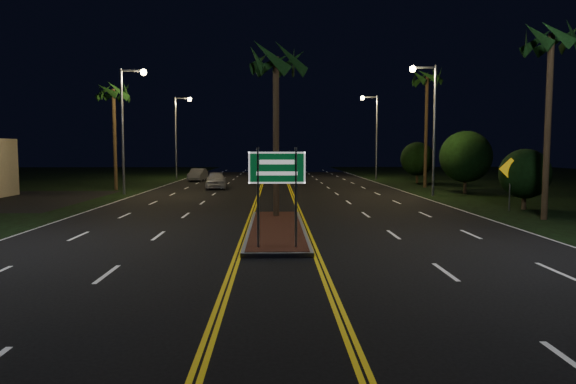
{
  "coord_description": "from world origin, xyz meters",
  "views": [
    {
      "loc": [
        -0.09,
        -13.4,
        3.29
      ],
      "look_at": [
        0.36,
        3.14,
        1.9
      ],
      "focal_mm": 32.0,
      "sensor_mm": 36.0,
      "label": 1
    }
  ],
  "objects_px": {
    "palm_median": "(276,62)",
    "car_far": "(198,174)",
    "streetlight_right_far": "(373,127)",
    "car_near": "(216,179)",
    "streetlight_left_mid": "(128,116)",
    "shrub_mid": "(466,157)",
    "palm_right_far": "(427,79)",
    "streetlight_left_far": "(179,128)",
    "palm_right_near": "(551,40)",
    "highway_sign": "(277,177)",
    "palm_left_far": "(113,92)",
    "shrub_far": "(417,159)",
    "streetlight_right_mid": "(429,115)",
    "median_island": "(277,229)",
    "warning_sign": "(510,176)",
    "shrub_near": "(525,174)"
  },
  "relations": [
    {
      "from": "streetlight_left_mid",
      "to": "palm_right_near",
      "type": "bearing_deg",
      "value": -31.2
    },
    {
      "from": "warning_sign",
      "to": "palm_left_far",
      "type": "bearing_deg",
      "value": 159.29
    },
    {
      "from": "streetlight_left_far",
      "to": "shrub_mid",
      "type": "bearing_deg",
      "value": -39.1
    },
    {
      "from": "highway_sign",
      "to": "car_near",
      "type": "bearing_deg",
      "value": 100.54
    },
    {
      "from": "highway_sign",
      "to": "car_far",
      "type": "xyz_separation_m",
      "value": [
        -7.98,
        36.84,
        -1.66
      ]
    },
    {
      "from": "streetlight_left_far",
      "to": "car_far",
      "type": "height_order",
      "value": "streetlight_left_far"
    },
    {
      "from": "palm_right_near",
      "to": "shrub_near",
      "type": "relative_size",
      "value": 2.82
    },
    {
      "from": "palm_median",
      "to": "shrub_far",
      "type": "bearing_deg",
      "value": 61.58
    },
    {
      "from": "palm_median",
      "to": "car_far",
      "type": "relative_size",
      "value": 1.86
    },
    {
      "from": "car_near",
      "to": "car_far",
      "type": "xyz_separation_m",
      "value": [
        -3.02,
        10.21,
        -0.09
      ]
    },
    {
      "from": "shrub_near",
      "to": "highway_sign",
      "type": "bearing_deg",
      "value": -140.31
    },
    {
      "from": "highway_sign",
      "to": "palm_median",
      "type": "xyz_separation_m",
      "value": [
        0.0,
        7.7,
        4.87
      ]
    },
    {
      "from": "streetlight_left_far",
      "to": "streetlight_left_mid",
      "type": "bearing_deg",
      "value": -90.0
    },
    {
      "from": "streetlight_right_far",
      "to": "warning_sign",
      "type": "bearing_deg",
      "value": -86.37
    },
    {
      "from": "streetlight_right_mid",
      "to": "streetlight_right_far",
      "type": "relative_size",
      "value": 1.0
    },
    {
      "from": "median_island",
      "to": "car_far",
      "type": "distance_m",
      "value": 33.6
    },
    {
      "from": "streetlight_left_far",
      "to": "warning_sign",
      "type": "relative_size",
      "value": 3.18
    },
    {
      "from": "streetlight_left_mid",
      "to": "palm_left_far",
      "type": "xyz_separation_m",
      "value": [
        -2.19,
        4.0,
        2.09
      ]
    },
    {
      "from": "shrub_mid",
      "to": "palm_median",
      "type": "bearing_deg",
      "value": -136.04
    },
    {
      "from": "streetlight_left_far",
      "to": "palm_median",
      "type": "distance_m",
      "value": 35.18
    },
    {
      "from": "shrub_mid",
      "to": "streetlight_right_far",
      "type": "bearing_deg",
      "value": 100.66
    },
    {
      "from": "streetlight_right_far",
      "to": "car_near",
      "type": "bearing_deg",
      "value": -141.05
    },
    {
      "from": "streetlight_left_mid",
      "to": "shrub_far",
      "type": "height_order",
      "value": "streetlight_left_mid"
    },
    {
      "from": "streetlight_left_mid",
      "to": "shrub_far",
      "type": "xyz_separation_m",
      "value": [
        24.41,
        12.0,
        -3.32
      ]
    },
    {
      "from": "streetlight_left_far",
      "to": "palm_left_far",
      "type": "height_order",
      "value": "streetlight_left_far"
    },
    {
      "from": "highway_sign",
      "to": "palm_right_near",
      "type": "bearing_deg",
      "value": 29.95
    },
    {
      "from": "palm_median",
      "to": "palm_left_far",
      "type": "bearing_deg",
      "value": 126.18
    },
    {
      "from": "palm_right_near",
      "to": "shrub_near",
      "type": "distance_m",
      "value": 7.5
    },
    {
      "from": "palm_median",
      "to": "palm_right_far",
      "type": "relative_size",
      "value": 0.81
    },
    {
      "from": "streetlight_left_far",
      "to": "palm_right_near",
      "type": "distance_m",
      "value": 41.19
    },
    {
      "from": "palm_left_far",
      "to": "shrub_near",
      "type": "height_order",
      "value": "palm_left_far"
    },
    {
      "from": "palm_median",
      "to": "palm_right_far",
      "type": "bearing_deg",
      "value": 56.72
    },
    {
      "from": "shrub_far",
      "to": "warning_sign",
      "type": "bearing_deg",
      "value": -93.48
    },
    {
      "from": "streetlight_left_far",
      "to": "shrub_near",
      "type": "distance_m",
      "value": 38.67
    },
    {
      "from": "palm_right_near",
      "to": "car_far",
      "type": "xyz_separation_m",
      "value": [
        -20.48,
        29.63,
        -7.47
      ]
    },
    {
      "from": "streetlight_right_far",
      "to": "palm_right_near",
      "type": "bearing_deg",
      "value": -86.63
    },
    {
      "from": "palm_right_far",
      "to": "warning_sign",
      "type": "xyz_separation_m",
      "value": [
        -0.37,
        -16.6,
        -7.27
      ]
    },
    {
      "from": "palm_right_far",
      "to": "palm_left_far",
      "type": "bearing_deg",
      "value": -175.53
    },
    {
      "from": "shrub_far",
      "to": "car_near",
      "type": "xyz_separation_m",
      "value": [
        -18.75,
        -6.58,
        -1.51
      ]
    },
    {
      "from": "median_island",
      "to": "shrub_far",
      "type": "relative_size",
      "value": 2.59
    },
    {
      "from": "streetlight_right_mid",
      "to": "car_near",
      "type": "height_order",
      "value": "streetlight_right_mid"
    },
    {
      "from": "streetlight_left_mid",
      "to": "shrub_far",
      "type": "distance_m",
      "value": 27.4
    },
    {
      "from": "streetlight_left_mid",
      "to": "palm_median",
      "type": "xyz_separation_m",
      "value": [
        10.61,
        -13.5,
        1.62
      ]
    },
    {
      "from": "streetlight_right_mid",
      "to": "palm_right_far",
      "type": "height_order",
      "value": "palm_right_far"
    },
    {
      "from": "palm_right_far",
      "to": "shrub_near",
      "type": "distance_m",
      "value": 17.56
    },
    {
      "from": "highway_sign",
      "to": "streetlight_left_far",
      "type": "relative_size",
      "value": 0.36
    },
    {
      "from": "highway_sign",
      "to": "car_far",
      "type": "relative_size",
      "value": 0.72
    },
    {
      "from": "shrub_near",
      "to": "streetlight_right_mid",
      "type": "bearing_deg",
      "value": 109.84
    },
    {
      "from": "car_near",
      "to": "streetlight_right_mid",
      "type": "bearing_deg",
      "value": -31.02
    },
    {
      "from": "palm_right_near",
      "to": "warning_sign",
      "type": "relative_size",
      "value": 3.29
    }
  ]
}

